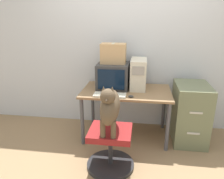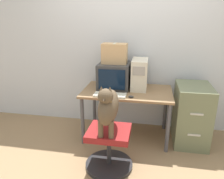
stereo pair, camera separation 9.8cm
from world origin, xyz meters
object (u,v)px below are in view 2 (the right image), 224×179
Objects in this scene: office_chair at (109,148)px; cardboard_box at (115,53)px; crt_monitor at (114,75)px; pc_tower at (140,74)px; keyboard at (110,95)px; filing_cabinet at (191,114)px; dog at (108,106)px.

cardboard_box is at bearing 95.52° from office_chair.
crt_monitor is 0.36m from pc_tower.
keyboard is at bearing -89.31° from cardboard_box.
pc_tower reaches higher than crt_monitor.
office_chair is at bearing -107.59° from pc_tower.
filing_cabinet is (1.08, 0.26, -0.31)m from keyboard.
crt_monitor is 0.80× the size of dog.
pc_tower is (0.35, 0.01, 0.03)m from crt_monitor.
cardboard_box reaches higher than keyboard.
pc_tower reaches higher than filing_cabinet.
keyboard is at bearing 98.82° from dog.
filing_cabinet is at bearing -9.16° from pc_tower.
dog is at bearing -81.18° from keyboard.
pc_tower is at bearing 170.84° from filing_cabinet.
cardboard_box reaches higher than filing_cabinet.
filing_cabinet is (0.73, -0.12, -0.50)m from pc_tower.
pc_tower is 1.00× the size of keyboard.
keyboard is 1.15m from filing_cabinet.
crt_monitor is 0.82× the size of office_chair.
cardboard_box is (-0.08, 0.88, 0.42)m from dog.
cardboard_box is at bearing 173.94° from filing_cabinet.
filing_cabinet is at bearing 37.35° from dog.
keyboard is 0.73× the size of dog.
pc_tower reaches higher than keyboard.
filing_cabinet is at bearing -6.06° from cardboard_box.
crt_monitor is at bearing 95.39° from dog.
crt_monitor is 0.41m from keyboard.
cardboard_box is at bearing 95.36° from dog.
dog reaches higher than office_chair.
keyboard is at bearing -166.38° from filing_cabinet.
dog is 1.65× the size of cardboard_box.
crt_monitor is at bearing -90.00° from cardboard_box.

